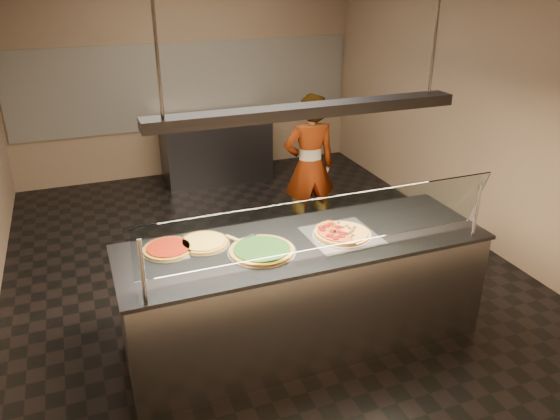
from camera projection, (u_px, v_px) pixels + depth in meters
name	position (u px, v px, depth m)	size (l,w,h in m)	color
ground	(256.00, 261.00, 5.82)	(5.00, 6.00, 0.02)	black
wall_back	(186.00, 71.00, 7.76)	(5.00, 0.02, 3.00)	#91745D
wall_front	(450.00, 277.00, 2.63)	(5.00, 0.02, 3.00)	#91745D
wall_right	(469.00, 102.00, 6.02)	(0.02, 6.00, 3.00)	#91745D
tile_band	(188.00, 85.00, 7.82)	(4.90, 0.02, 1.20)	silver
serving_counter	(303.00, 291.00, 4.41)	(2.88, 0.94, 0.93)	#B7B7BC
sneeze_guard	(325.00, 224.00, 3.80)	(2.64, 0.18, 0.54)	#B7B7BC
perforated_tray	(342.00, 235.00, 4.29)	(0.54, 0.54, 0.01)	silver
half_pizza_pepperoni	(330.00, 234.00, 4.24)	(0.25, 0.44, 0.05)	olive
half_pizza_sausage	(354.00, 231.00, 4.32)	(0.23, 0.44, 0.04)	olive
pizza_spinach	(262.00, 250.00, 4.04)	(0.52, 0.52, 0.03)	silver
pizza_cheese	(203.00, 242.00, 4.16)	(0.40, 0.40, 0.03)	silver
pizza_tomato	(168.00, 248.00, 4.07)	(0.40, 0.40, 0.03)	silver
pizza_spatula	(241.00, 238.00, 4.19)	(0.26, 0.20, 0.02)	#B7B7BC
prep_table	(216.00, 148.00, 7.88)	(1.54, 0.74, 0.93)	#343439
worker	(310.00, 166.00, 6.10)	(0.60, 0.39, 1.64)	#2C2A33
heat_lamp_housing	(307.00, 111.00, 3.80)	(2.30, 0.18, 0.08)	#343439
lamp_rod_left	(155.00, 35.00, 3.25)	(0.02, 0.02, 1.01)	#B7B7BC
lamp_rod_right	(437.00, 23.00, 3.90)	(0.02, 0.02, 1.01)	#B7B7BC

